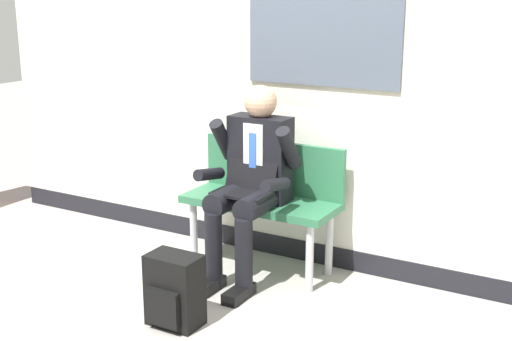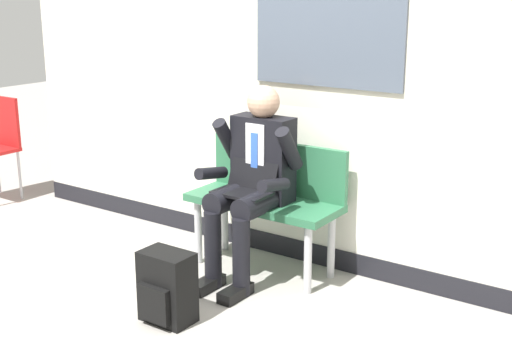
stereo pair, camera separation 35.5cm
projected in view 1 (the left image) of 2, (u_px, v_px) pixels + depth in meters
name	position (u px, v px, depth m)	size (l,w,h in m)	color
ground_plane	(264.00, 288.00, 4.35)	(18.00, 18.00, 0.00)	#9E9991
station_wall	(308.00, 68.00, 4.49)	(5.28, 0.17, 2.66)	beige
bench_with_person	(265.00, 193.00, 4.55)	(1.03, 0.42, 0.85)	#2D6B47
person_seated	(251.00, 178.00, 4.35)	(0.57, 0.70, 1.25)	black
backpack	(174.00, 291.00, 3.83)	(0.30, 0.23, 0.42)	black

